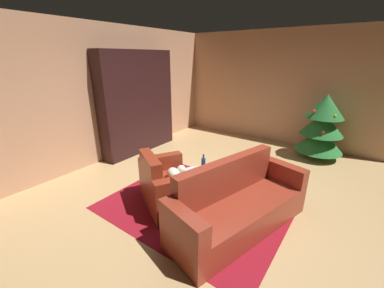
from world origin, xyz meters
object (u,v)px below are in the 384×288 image
bookshelf_unit (142,102)px  decorated_tree (322,126)px  armchair_red (168,186)px  book_stack_on_table (198,176)px  couch_red (238,206)px  coffee_table (201,179)px  bottle_on_table (203,164)px

bookshelf_unit → decorated_tree: (3.57, 1.89, -0.43)m
armchair_red → book_stack_on_table: (0.38, 0.27, 0.19)m
couch_red → book_stack_on_table: size_ratio=9.21×
coffee_table → decorated_tree: size_ratio=0.53×
bookshelf_unit → bottle_on_table: size_ratio=8.23×
bottle_on_table → decorated_tree: 3.10m
bookshelf_unit → book_stack_on_table: size_ratio=9.88×
book_stack_on_table → coffee_table: bearing=72.2°
couch_red → book_stack_on_table: 0.74m
book_stack_on_table → bottle_on_table: size_ratio=0.83×
armchair_red → bottle_on_table: bearing=58.5°
armchair_red → decorated_tree: bearing=65.6°
bookshelf_unit → couch_red: (3.13, -1.32, -0.86)m
coffee_table → bottle_on_table: size_ratio=2.70×
armchair_red → book_stack_on_table: 0.50m
bookshelf_unit → armchair_red: bearing=-35.7°
book_stack_on_table → armchair_red: bearing=-144.1°
armchair_red → bottle_on_table: armchair_red is taller
coffee_table → decorated_tree: decorated_tree is taller
book_stack_on_table → bookshelf_unit: bearing=153.7°
book_stack_on_table → bottle_on_table: (-0.07, 0.23, 0.08)m
bookshelf_unit → book_stack_on_table: 2.79m
decorated_tree → couch_red: bearing=-97.7°
bookshelf_unit → decorated_tree: bookshelf_unit is taller
armchair_red → coffee_table: 0.51m
bookshelf_unit → coffee_table: size_ratio=3.05×
coffee_table → bookshelf_unit: bearing=154.6°
bottle_on_table → coffee_table: bearing=-67.7°
armchair_red → couch_red: couch_red is taller
book_stack_on_table → couch_red: bearing=-9.4°
bookshelf_unit → couch_red: bearing=-22.8°
couch_red → coffee_table: size_ratio=2.85×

